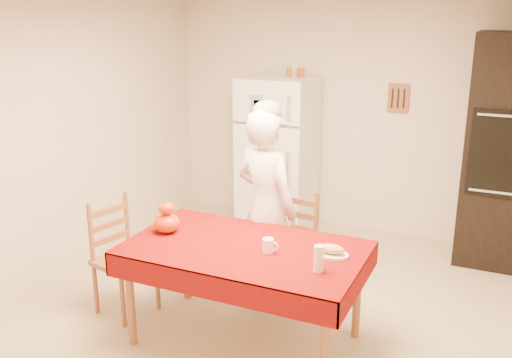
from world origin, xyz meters
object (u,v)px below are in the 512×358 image
Objects in this scene: chair_far at (291,242)px; seated_woman at (266,209)px; pumpkin_lower at (167,223)px; wine_glass at (319,258)px; refrigerator at (278,155)px; oven_cabinet at (505,153)px; coffee_mug at (268,245)px; chair_left at (119,252)px; bread_plate at (331,254)px; dining_table at (245,255)px.

seated_woman reaches higher than chair_far.
pumpkin_lower is 1.27m from wine_glass.
seated_woman is at bearing -70.78° from refrigerator.
seated_woman reaches higher than pumpkin_lower.
wine_glass is (1.26, -0.16, 0.01)m from pumpkin_lower.
pumpkin_lower is at bearing -134.71° from oven_cabinet.
oven_cabinet is 22.00× the size of coffee_mug.
seated_woman is (-1.71, -1.67, -0.27)m from oven_cabinet.
coffee_mug is 0.44m from wine_glass.
wine_glass reaches higher than pumpkin_lower.
chair_far is (0.73, -1.47, -0.34)m from refrigerator.
chair_far is at bearing -43.39° from chair_left.
seated_woman is 0.83m from pumpkin_lower.
chair_left is (-0.46, -2.24, -0.34)m from refrigerator.
bread_plate is at bearing -114.52° from oven_cabinet.
chair_left reaches higher than dining_table.
chair_left is (-1.13, 0.00, -0.18)m from dining_table.
dining_table is 1.79× the size of chair_far.
bread_plate is (1.27, 0.10, -0.06)m from pumpkin_lower.
refrigerator is 1.79× the size of chair_left.
pumpkin_lower is at bearing -76.19° from chair_left.
oven_cabinet is 3.62m from chair_left.
coffee_mug is at bearing 161.59° from wine_glass.
pumpkin_lower is (-0.55, -0.62, 0.00)m from seated_woman.
pumpkin_lower is (0.01, -2.24, -0.01)m from refrigerator.
bread_plate is at bearing -46.43° from chair_far.
seated_woman is at bearing 48.35° from pumpkin_lower.
wine_glass reaches higher than bread_plate.
oven_cabinet is 2.32× the size of chair_left.
bread_plate is at bearing 16.60° from coffee_mug.
wine_glass is (1.73, -0.16, 0.34)m from chair_left.
chair_left is (-2.74, -2.29, -0.59)m from oven_cabinet.
chair_far reaches higher than dining_table.
dining_table is at bearing -73.37° from refrigerator.
wine_glass is (-1.00, -2.45, -0.25)m from oven_cabinet.
chair_left reaches higher than coffee_mug.
refrigerator is 1.02× the size of seated_woman.
chair_left is 0.57× the size of seated_woman.
coffee_mug is at bearing -76.81° from chair_far.
chair_left is at bearing 51.27° from seated_woman.
seated_woman is at bearing 114.66° from coffee_mug.
oven_cabinet reaches higher than pumpkin_lower.
refrigerator is 7.08× the size of bread_plate.
seated_woman is 0.71m from coffee_mug.
oven_cabinet is 3.23m from pumpkin_lower.
dining_table is 8.64× the size of pumpkin_lower.
bread_plate is (0.42, 0.13, -0.04)m from coffee_mug.
oven_cabinet is at bearing 48.36° from chair_far.
chair_left is 0.57m from pumpkin_lower.
chair_left is at bearing 179.08° from coffee_mug.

